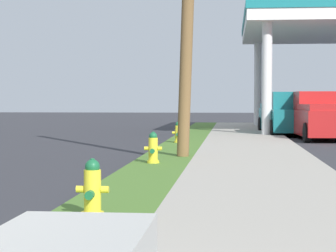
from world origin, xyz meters
TOP-DOWN VIEW (x-y plane):
  - fire_hydrant_nearest at (0.64, 4.62)m, footprint 0.42×0.37m
  - fire_hydrant_second at (0.56, 11.76)m, footprint 0.42×0.38m
  - fire_hydrant_third at (0.53, 19.26)m, footprint 0.42×0.37m
  - car_white_by_near_pump at (6.84, 30.16)m, footprint 2.10×4.57m
  - car_black_by_far_pump at (5.71, 37.16)m, footprint 2.11×4.57m
  - truck_navy_at_forecourt at (7.65, 33.41)m, footprint 2.34×5.48m
  - truck_teal_on_apron at (4.95, 27.02)m, footprint 2.50×5.54m
  - truck_red_at_far_bay at (6.05, 23.75)m, footprint 2.41×5.51m

SIDE VIEW (x-z plane):
  - fire_hydrant_nearest at x=0.64m, z-range 0.07..0.82m
  - fire_hydrant_second at x=0.56m, z-range 0.07..0.82m
  - fire_hydrant_third at x=0.53m, z-range 0.07..0.82m
  - car_white_by_near_pump at x=6.84m, z-range -0.07..1.51m
  - car_black_by_far_pump at x=5.71m, z-range -0.07..1.51m
  - truck_navy_at_forecourt at x=7.65m, z-range -0.07..1.90m
  - truck_teal_on_apron at x=4.95m, z-range -0.07..1.90m
  - truck_red_at_far_bay at x=6.05m, z-range -0.07..1.90m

